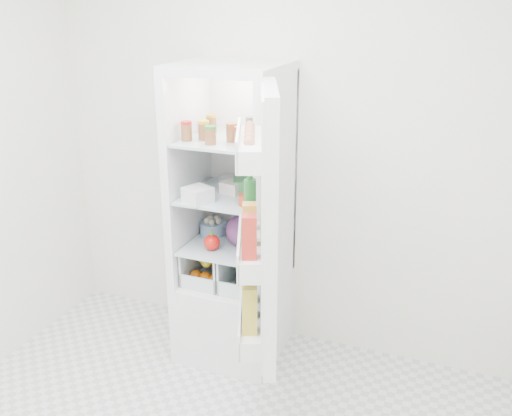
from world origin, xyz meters
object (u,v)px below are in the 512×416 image
at_px(red_cabbage, 241,230).
at_px(fridge_door, 263,233).
at_px(mushroom_bowl, 213,228).
at_px(refrigerator, 236,251).

relative_size(red_cabbage, fridge_door, 0.14).
bearing_deg(mushroom_bowl, red_cabbage, -22.24).
xyz_separation_m(refrigerator, mushroom_bowl, (-0.17, 0.03, 0.12)).
height_order(red_cabbage, mushroom_bowl, red_cabbage).
xyz_separation_m(refrigerator, red_cabbage, (0.06, -0.07, 0.17)).
xyz_separation_m(red_cabbage, mushroom_bowl, (-0.23, 0.09, -0.05)).
relative_size(refrigerator, mushroom_bowl, 11.12).
bearing_deg(fridge_door, mushroom_bowl, 20.22).
relative_size(refrigerator, fridge_door, 1.38).
bearing_deg(red_cabbage, refrigerator, 133.96).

